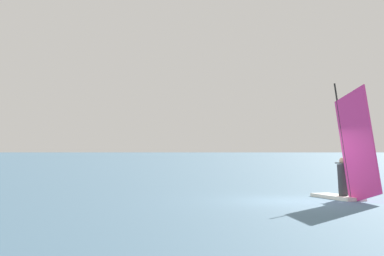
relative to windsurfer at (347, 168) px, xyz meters
The scene contains 3 objects.
ground_plane 2.14m from the windsurfer, 163.53° to the right, with size 4000.00×4000.00×0.00m, color #476B84.
windsurfer is the anchor object (origin of this frame).
distant_headland 1298.31m from the windsurfer, 82.63° to the left, with size 1368.47×475.30×47.96m, color #4C564C.
Camera 1 is at (-2.91, -19.45, 1.66)m, focal length 54.26 mm.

